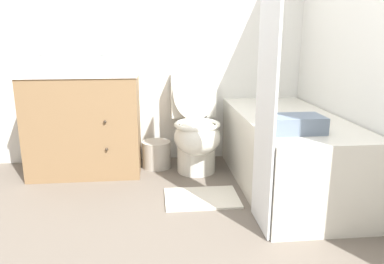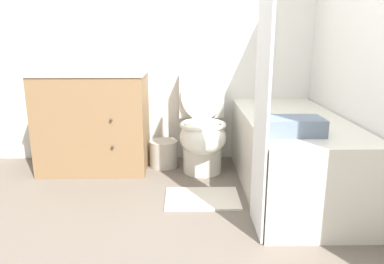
% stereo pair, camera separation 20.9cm
% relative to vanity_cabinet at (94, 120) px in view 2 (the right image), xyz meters
% --- Properties ---
extents(wall_back, '(8.00, 0.06, 2.50)m').
position_rel_vanity_cabinet_xyz_m(wall_back, '(0.75, 0.30, 0.80)').
color(wall_back, silver).
rests_on(wall_back, ground_plane).
extents(wall_right, '(0.05, 2.84, 2.50)m').
position_rel_vanity_cabinet_xyz_m(wall_right, '(2.01, -0.65, 0.80)').
color(wall_right, silver).
rests_on(wall_right, ground_plane).
extents(vanity_cabinet, '(0.94, 0.58, 0.88)m').
position_rel_vanity_cabinet_xyz_m(vanity_cabinet, '(0.00, 0.00, 0.00)').
color(vanity_cabinet, olive).
rests_on(vanity_cabinet, ground_plane).
extents(sink_faucet, '(0.14, 0.12, 0.12)m').
position_rel_vanity_cabinet_xyz_m(sink_faucet, '(-0.00, 0.20, 0.46)').
color(sink_faucet, silver).
rests_on(sink_faucet, vanity_cabinet).
extents(toilet, '(0.40, 0.67, 0.90)m').
position_rel_vanity_cabinet_xyz_m(toilet, '(0.95, -0.07, -0.08)').
color(toilet, silver).
rests_on(toilet, ground_plane).
extents(bathtub, '(0.72, 1.60, 0.58)m').
position_rel_vanity_cabinet_xyz_m(bathtub, '(1.62, -0.52, -0.16)').
color(bathtub, silver).
rests_on(bathtub, ground_plane).
extents(shower_curtain, '(0.02, 0.37, 1.94)m').
position_rel_vanity_cabinet_xyz_m(shower_curtain, '(1.25, -1.12, 0.53)').
color(shower_curtain, white).
rests_on(shower_curtain, ground_plane).
extents(wastebasket, '(0.26, 0.26, 0.24)m').
position_rel_vanity_cabinet_xyz_m(wastebasket, '(0.61, 0.03, -0.33)').
color(wastebasket, '#B7B2A8').
rests_on(wastebasket, ground_plane).
extents(tissue_box, '(0.13, 0.11, 0.12)m').
position_rel_vanity_cabinet_xyz_m(tissue_box, '(0.13, 0.02, 0.48)').
color(tissue_box, silver).
rests_on(tissue_box, vanity_cabinet).
extents(soap_dispenser, '(0.05, 0.05, 0.15)m').
position_rel_vanity_cabinet_xyz_m(soap_dispenser, '(0.37, -0.04, 0.49)').
color(soap_dispenser, silver).
rests_on(soap_dispenser, vanity_cabinet).
extents(hand_towel_folded, '(0.27, 0.15, 0.08)m').
position_rel_vanity_cabinet_xyz_m(hand_towel_folded, '(-0.30, -0.14, 0.47)').
color(hand_towel_folded, silver).
rests_on(hand_towel_folded, vanity_cabinet).
extents(bath_towel_folded, '(0.35, 0.22, 0.11)m').
position_rel_vanity_cabinet_xyz_m(bath_towel_folded, '(1.47, -1.01, 0.18)').
color(bath_towel_folded, slate).
rests_on(bath_towel_folded, bathtub).
extents(bath_mat, '(0.54, 0.38, 0.02)m').
position_rel_vanity_cabinet_xyz_m(bath_mat, '(0.93, -0.69, -0.44)').
color(bath_mat, silver).
rests_on(bath_mat, ground_plane).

